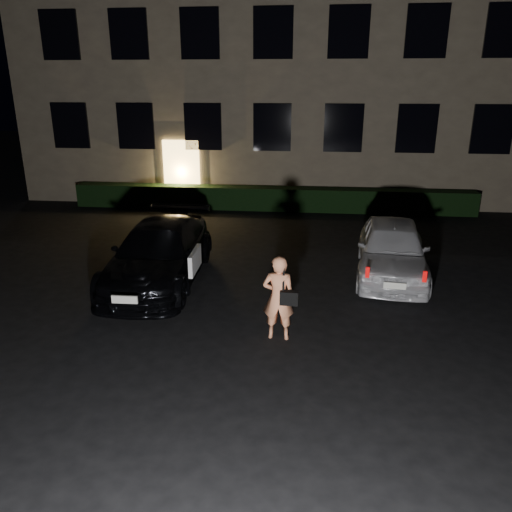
# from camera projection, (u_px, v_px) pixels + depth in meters

# --- Properties ---
(ground) EXTENTS (80.00, 80.00, 0.00)m
(ground) POSITION_uv_depth(u_px,v_px,m) (224.00, 347.00, 9.11)
(ground) COLOR black
(ground) RESTS_ON ground
(building) EXTENTS (20.00, 8.11, 12.00)m
(building) POSITION_uv_depth(u_px,v_px,m) (280.00, 47.00, 21.21)
(building) COLOR brown
(building) RESTS_ON ground
(hedge) EXTENTS (15.00, 0.70, 0.85)m
(hedge) POSITION_uv_depth(u_px,v_px,m) (271.00, 199.00, 18.83)
(hedge) COLOR black
(hedge) RESTS_ON ground
(sedan) EXTENTS (2.16, 4.96, 1.40)m
(sedan) POSITION_uv_depth(u_px,v_px,m) (159.00, 253.00, 11.94)
(sedan) COLOR black
(sedan) RESTS_ON ground
(hatch) EXTENTS (2.08, 4.25, 1.40)m
(hatch) POSITION_uv_depth(u_px,v_px,m) (392.00, 249.00, 12.28)
(hatch) COLOR silver
(hatch) RESTS_ON ground
(man) EXTENTS (0.67, 0.41, 1.64)m
(man) POSITION_uv_depth(u_px,v_px,m) (279.00, 298.00, 9.18)
(man) COLOR #EF9265
(man) RESTS_ON ground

